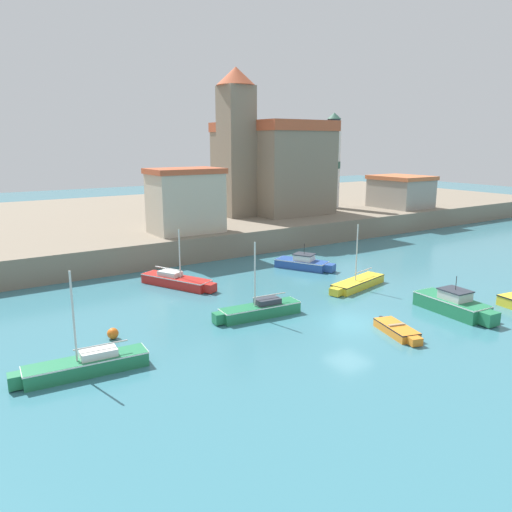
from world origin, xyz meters
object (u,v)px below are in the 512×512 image
Objects in this scene: sailboat_green_3 at (85,365)px; sailboat_yellow_6 at (357,283)px; sailboat_red_5 at (177,281)px; harbor_shed_near_wharf at (401,191)px; dinghy_orange_0 at (398,330)px; sailboat_green_4 at (259,310)px; mooring_buoy at (113,333)px; harbor_shed_mid_row at (186,200)px; motorboat_green_7 at (454,304)px; church at (267,163)px; motorboat_blue_2 at (304,263)px; lighthouse at (333,163)px.

sailboat_green_3 is 21.34m from sailboat_yellow_6.
harbor_shed_near_wharf reaches higher than sailboat_red_5.
dinghy_orange_0 is 0.59× the size of sailboat_red_5.
sailboat_green_4 is (11.32, 2.04, 0.01)m from sailboat_green_3.
mooring_buoy is at bearing 179.21° from sailboat_yellow_6.
sailboat_green_4 reaches higher than dinghy_orange_0.
harbor_shed_mid_row is (12.77, 16.92, 5.04)m from mooring_buoy.
sailboat_green_4 is at bearing -9.66° from mooring_buoy.
church is (8.34, 33.23, 7.58)m from motorboat_green_7.
harbor_shed_mid_row is (5.35, 9.30, 4.91)m from sailboat_red_5.
sailboat_green_3 is at bearing -154.72° from motorboat_blue_2.
harbor_shed_mid_row reaches higher than dinghy_orange_0.
sailboat_red_5 is 39.08m from harbor_shed_near_wharf.
dinghy_orange_0 is 39.67m from lighthouse.
lighthouse is at bearing 42.72° from motorboat_blue_2.
motorboat_green_7 is at bearing -133.73° from harbor_shed_near_wharf.
lighthouse is (39.22, 26.58, 7.70)m from sailboat_green_3.
mooring_buoy is (-8.86, 1.51, -0.15)m from sailboat_green_4.
motorboat_green_7 is 0.47× the size of lighthouse.
dinghy_orange_0 is 0.31× the size of lighthouse.
sailboat_green_4 is 8.99m from mooring_buoy.
motorboat_green_7 is at bearing -74.47° from harbor_shed_mid_row.
sailboat_yellow_6 is at bearing -127.91° from lighthouse.
lighthouse is (17.87, 16.50, 7.67)m from motorboat_blue_2.
motorboat_blue_2 is at bearing 87.71° from sailboat_yellow_6.
church reaches higher than sailboat_green_3.
mooring_buoy is (2.46, 3.55, -0.14)m from sailboat_green_3.
harbor_shed_near_wharf is 32.05m from harbor_shed_mid_row.
church is (30.45, 28.91, 7.73)m from sailboat_green_3.
mooring_buoy is 0.09× the size of harbor_shed_mid_row.
dinghy_orange_0 is at bearing -126.17° from lighthouse.
sailboat_green_4 reaches higher than motorboat_green_7.
sailboat_yellow_6 reaches higher than sailboat_green_4.
sailboat_yellow_6 is 32.36m from harbor_shed_near_wharf.
harbor_shed_mid_row is (-6.13, 10.38, 4.87)m from motorboat_blue_2.
church is at bearing 67.20° from dinghy_orange_0.
motorboat_blue_2 is 0.32× the size of church.
sailboat_green_3 is 22.53m from motorboat_green_7.
harbor_shed_near_wharf reaches higher than dinghy_orange_0.
motorboat_green_7 is (0.75, -14.40, 0.11)m from motorboat_blue_2.
sailboat_green_4 is (-10.03, -8.05, -0.03)m from motorboat_blue_2.
motorboat_green_7 reaches higher than mooring_buoy.
lighthouse is at bearing 52.09° from sailboat_yellow_6.
sailboat_red_5 is at bearing 99.05° from sailboat_green_4.
motorboat_green_7 is 35.08m from church.
sailboat_red_5 reaches higher than mooring_buoy.
motorboat_green_7 is (10.79, -6.36, 0.14)m from sailboat_green_4.
sailboat_green_3 is at bearing -171.12° from sailboat_yellow_6.
dinghy_orange_0 is 15.73m from motorboat_blue_2.
dinghy_orange_0 is 0.23× the size of church.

